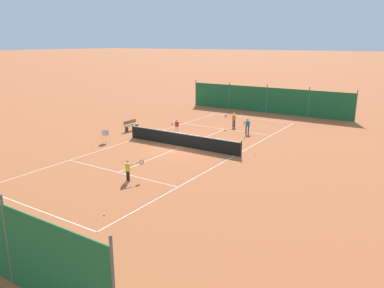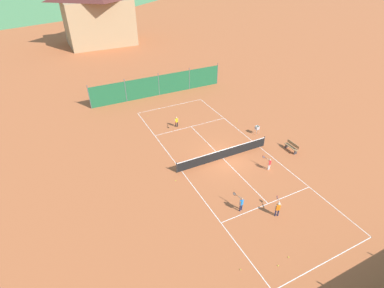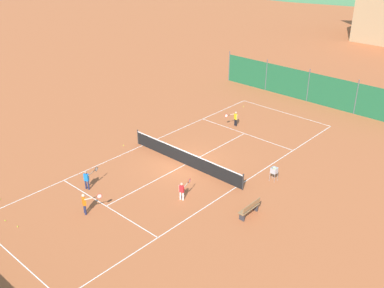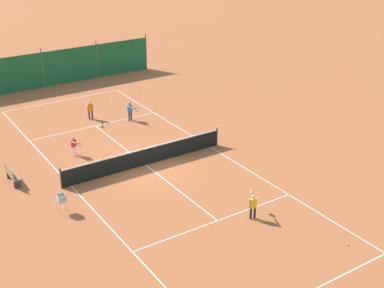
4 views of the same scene
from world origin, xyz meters
TOP-DOWN VIEW (x-y plane):
  - ground_plane at (0.00, 0.00)m, footprint 600.00×600.00m
  - court_line_markings at (0.00, 0.00)m, footprint 8.25×23.85m
  - tennis_net at (0.00, 0.00)m, footprint 9.18×0.08m
  - windscreen_fence_near at (-0.00, -15.50)m, footprint 17.28×0.08m
  - player_far_baseline at (-2.22, -5.97)m, footprint 0.40×1.06m
  - player_near_service at (-0.21, -7.56)m, footprint 0.72×0.94m
  - player_far_service at (2.64, -3.09)m, footprint 0.36×0.98m
  - player_near_baseline at (-1.39, 7.04)m, footprint 0.66×0.90m
  - tennis_ball_near_corner at (-3.28, 10.71)m, footprint 0.07×0.07m
  - tennis_ball_service_box at (-2.80, -10.81)m, footprint 0.07×0.07m
  - tennis_ball_by_net_right at (-1.83, -10.63)m, footprint 0.07×0.07m
  - tennis_ball_alley_right at (-4.95, -10.01)m, footprint 0.07×0.07m
  - tennis_ball_far_corner at (-5.06, -0.93)m, footprint 0.07×0.07m
  - ball_hopper at (5.28, 2.10)m, footprint 0.36×0.36m
  - courtside_bench at (6.34, -1.84)m, footprint 0.36×1.50m

SIDE VIEW (x-z plane):
  - ground_plane at x=0.00m, z-range 0.00..0.00m
  - court_line_markings at x=0.00m, z-range 0.00..0.01m
  - tennis_ball_near_corner at x=-3.28m, z-range 0.00..0.07m
  - tennis_ball_service_box at x=-2.80m, z-range 0.00..0.07m
  - tennis_ball_by_net_right at x=-1.83m, z-range 0.00..0.07m
  - tennis_ball_alley_right at x=-4.95m, z-range 0.00..0.07m
  - tennis_ball_far_corner at x=-5.06m, z-range 0.00..0.07m
  - courtside_bench at x=6.34m, z-range 0.03..0.87m
  - tennis_net at x=0.00m, z-range -0.03..1.03m
  - player_far_service at x=2.64m, z-range 0.10..1.20m
  - ball_hopper at x=5.28m, z-range 0.21..1.10m
  - player_near_baseline at x=-1.39m, z-range 0.10..1.26m
  - player_far_baseline at x=-2.22m, z-range 0.10..1.32m
  - player_near_service at x=-0.21m, z-range 0.10..1.34m
  - windscreen_fence_near at x=0.00m, z-range -0.14..2.76m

